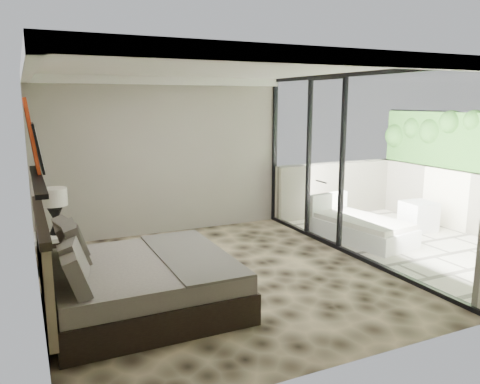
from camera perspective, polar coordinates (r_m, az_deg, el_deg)
name	(u,v)px	position (r m, az deg, el deg)	size (l,w,h in m)	color
floor	(218,277)	(6.55, -2.64, -10.31)	(5.00, 5.00, 0.00)	black
ceiling	(217,68)	(6.11, -2.88, 14.85)	(4.50, 5.00, 0.02)	silver
back_wall	(165,157)	(8.51, -9.18, 4.27)	(4.50, 0.02, 2.80)	gray
left_wall	(33,190)	(5.73, -23.95, 0.21)	(0.02, 5.00, 2.80)	gray
glass_wall	(354,167)	(7.33, 13.76, 3.02)	(0.08, 5.00, 2.80)	white
terrace_slab	(421,246)	(8.64, 21.15, -6.15)	(3.00, 5.00, 0.12)	beige
parapet_far	(478,204)	(9.50, 27.06, -1.31)	(0.30, 5.00, 1.10)	beige
picture_ledge	(37,180)	(5.81, -23.46, 1.40)	(0.12, 2.20, 0.05)	black
bed	(134,281)	(5.61, -12.74, -10.54)	(2.12, 2.05, 1.17)	black
nightstand	(56,251)	(7.24, -21.53, -6.76)	(0.53, 0.53, 0.53)	black
table_lamp	(55,205)	(7.09, -21.67, -1.47)	(0.36, 0.36, 0.66)	black
abstract_canvas	(31,134)	(6.37, -24.12, 6.42)	(0.04, 0.90, 0.90)	#A4360E
framed_print	(38,148)	(6.16, -23.45, 4.95)	(0.03, 0.50, 0.60)	black
ottoman	(418,216)	(9.37, 20.92, -2.74)	(0.54, 0.54, 0.54)	silver
lounger	(359,227)	(8.44, 14.28, -4.18)	(1.15, 1.90, 0.70)	white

